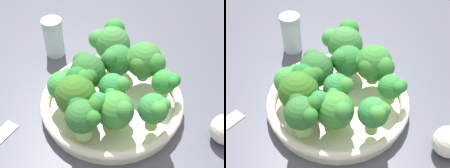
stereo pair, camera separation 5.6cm
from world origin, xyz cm
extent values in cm
cube|color=#484A58|center=(0.00, 0.00, -1.25)|extent=(130.00, 130.00, 2.50)
cylinder|color=silver|center=(2.01, 2.23, 0.70)|extent=(24.90, 24.90, 1.39)
torus|color=silver|center=(2.01, 2.23, 2.24)|extent=(25.94, 25.94, 1.70)
cylinder|color=#91BF59|center=(-3.64, 6.78, 4.30)|extent=(2.19, 2.19, 2.41)
sphere|color=#356F21|center=(-3.64, 6.78, 7.70)|extent=(6.76, 6.76, 6.76)
sphere|color=#327929|center=(-1.32, 6.32, 9.02)|extent=(3.59, 3.59, 3.59)
sphere|color=#21712C|center=(-1.12, 7.33, 9.06)|extent=(3.74, 3.74, 3.74)
cylinder|color=#96CB5C|center=(-3.05, -5.78, 4.48)|extent=(2.07, 2.07, 2.79)
sphere|color=#30883B|center=(-3.05, -5.78, 7.47)|extent=(4.90, 4.90, 4.90)
sphere|color=#3F9236|center=(-4.18, -6.72, 8.75)|extent=(2.66, 2.66, 2.66)
sphere|color=green|center=(-2.93, -7.34, 8.67)|extent=(2.18, 2.18, 2.18)
cylinder|color=#93C866|center=(4.54, -6.39, 4.05)|extent=(2.19, 2.19, 1.92)
sphere|color=#318C36|center=(4.54, -6.39, 6.43)|extent=(4.35, 4.35, 4.35)
sphere|color=#318B3A|center=(5.55, -5.73, 7.05)|extent=(2.44, 2.44, 2.44)
sphere|color=#297D30|center=(3.77, -7.87, 7.39)|extent=(2.15, 2.15, 2.15)
sphere|color=#2F8335|center=(4.73, -8.00, 7.11)|extent=(2.47, 2.47, 2.47)
cylinder|color=#81BA4F|center=(-1.03, 10.29, 3.94)|extent=(2.73, 2.73, 1.69)
sphere|color=green|center=(-1.03, 10.29, 6.44)|extent=(5.10, 5.10, 5.10)
sphere|color=#388433|center=(1.06, 10.23, 6.72)|extent=(2.47, 2.47, 2.47)
sphere|color=green|center=(0.74, 9.70, 7.46)|extent=(2.63, 2.63, 2.63)
cylinder|color=#7FB25A|center=(8.27, -2.09, 4.18)|extent=(2.08, 2.08, 2.18)
sphere|color=#3A8535|center=(8.27, -2.09, 7.45)|extent=(6.70, 6.70, 6.70)
sphere|color=#3B7D2F|center=(6.28, -1.64, 7.94)|extent=(3.44, 3.44, 3.44)
sphere|color=#347A2F|center=(7.09, -4.30, 8.09)|extent=(3.81, 3.81, 3.81)
cylinder|color=#78B85B|center=(10.86, 4.57, 4.42)|extent=(2.63, 2.63, 2.67)
sphere|color=#3F843D|center=(10.86, 4.57, 7.97)|extent=(6.80, 6.80, 6.80)
sphere|color=#31872F|center=(13.44, 4.87, 9.60)|extent=(4.02, 4.02, 4.02)
sphere|color=green|center=(10.81, 7.41, 8.57)|extent=(3.66, 3.66, 3.66)
sphere|color=#3A8A32|center=(11.00, 6.71, 8.81)|extent=(3.20, 3.20, 3.20)
cylinder|color=#78B159|center=(-0.37, 1.57, 4.48)|extent=(1.84, 1.84, 2.79)
sphere|color=#2D833D|center=(-0.37, 1.57, 7.40)|extent=(4.68, 4.68, 4.68)
sphere|color=green|center=(-1.70, 1.33, 7.75)|extent=(2.24, 2.24, 2.24)
sphere|color=#3B8936|center=(-0.37, 0.17, 8.45)|extent=(2.65, 2.65, 2.65)
cylinder|color=#79B556|center=(3.28, 7.02, 3.93)|extent=(1.82, 1.82, 1.69)
sphere|color=#2E6C2F|center=(3.28, 7.02, 6.84)|extent=(6.34, 6.34, 6.34)
sphere|color=#336B2F|center=(5.01, 8.64, 7.54)|extent=(3.41, 3.41, 3.41)
sphere|color=#2F692D|center=(0.99, 5.95, 7.75)|extent=(2.92, 2.92, 2.92)
cylinder|color=#98DA6E|center=(-7.54, 4.28, 4.45)|extent=(2.77, 2.77, 2.72)
sphere|color=#316F30|center=(-7.54, 4.28, 7.55)|extent=(5.33, 5.33, 5.33)
sphere|color=#2D732A|center=(-8.32, 2.29, 8.60)|extent=(2.49, 2.49, 2.49)
sphere|color=#2B6C24|center=(-6.23, 2.76, 9.01)|extent=(2.48, 2.48, 2.48)
sphere|color=#23682F|center=(-6.08, 5.62, 8.31)|extent=(2.97, 2.97, 2.97)
cylinder|color=#7AB550|center=(7.53, 2.64, 4.18)|extent=(2.03, 2.03, 2.17)
sphere|color=#2D7A37|center=(7.53, 2.64, 7.13)|extent=(5.74, 5.74, 5.74)
sphere|color=#2F7A33|center=(5.93, 3.54, 8.47)|extent=(3.06, 3.06, 3.06)
sphere|color=#3B8935|center=(7.11, 0.60, 7.87)|extent=(2.44, 2.44, 2.44)
sphere|color=#377A2E|center=(6.27, 4.15, 8.01)|extent=(2.49, 2.49, 2.49)
cylinder|color=#93C058|center=(-4.42, -0.10, 3.99)|extent=(2.51, 2.51, 1.79)
sphere|color=#3C8A35|center=(-4.42, -0.10, 6.88)|extent=(6.17, 6.17, 6.17)
sphere|color=#387D38|center=(-5.37, -1.60, 8.29)|extent=(3.06, 3.06, 3.06)
sphere|color=#2B803A|center=(-4.86, 2.44, 8.58)|extent=(3.01, 3.01, 3.01)
cylinder|color=silver|center=(14.46, 18.63, 3.61)|extent=(4.12, 4.12, 7.21)
cylinder|color=#AEBFC5|center=(14.46, 18.63, 7.93)|extent=(4.33, 4.33, 1.44)
camera|label=1|loc=(-37.32, -8.56, 44.80)|focal=51.93mm
camera|label=2|loc=(-35.48, -13.81, 44.80)|focal=51.93mm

